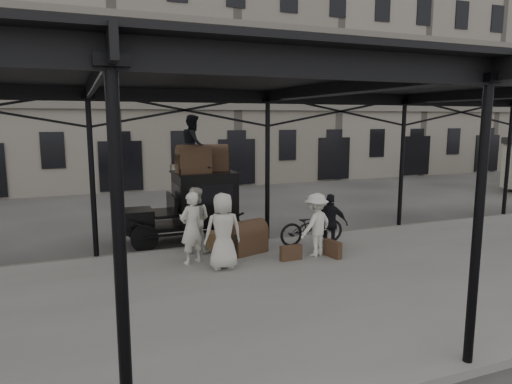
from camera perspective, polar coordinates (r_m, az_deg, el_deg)
ground at (r=12.48m, az=5.04°, el=-8.67°), size 120.00×120.00×0.00m
platform at (r=10.80m, az=9.89°, el=-11.20°), size 28.00×8.00×0.15m
canopy at (r=10.42m, az=9.76°, el=13.37°), size 22.50×9.00×4.74m
building_frontage at (r=29.28m, az=-11.33°, el=15.15°), size 64.00×8.00×14.00m
taxi at (r=14.42m, az=-7.65°, el=-1.37°), size 3.65×1.55×2.18m
porter_left at (r=11.71m, az=-8.08°, el=-4.46°), size 0.79×0.67×1.85m
porter_midleft at (r=12.64m, az=-7.67°, el=-3.50°), size 1.11×1.03×1.83m
porter_centre at (r=11.22m, az=-4.14°, el=-4.87°), size 0.95×0.64×1.89m
porter_official at (r=12.82m, az=9.28°, el=-3.83°), size 0.98×0.92×1.62m
porter_right at (r=12.35m, az=7.52°, el=-4.07°), size 1.26×1.01×1.71m
bicycle at (r=13.53m, az=6.99°, el=-4.28°), size 2.05×0.72×1.07m
porter_roof at (r=14.10m, az=-7.84°, el=6.00°), size 0.88×1.01×1.76m
steamer_trunk_roof_near at (r=13.98m, az=-7.84°, el=3.83°), size 1.02×0.67×0.72m
steamer_trunk_roof_far at (r=14.61m, az=-5.40°, el=4.05°), size 1.05×0.77×0.70m
steamer_trunk_platform at (r=12.64m, az=-1.13°, el=-5.91°), size 1.18×0.92×0.76m
wicker_hamper at (r=13.06m, az=-4.82°, el=-6.04°), size 0.71×0.62×0.50m
suitcase_upright at (r=12.44m, az=9.55°, el=-7.02°), size 0.25×0.62×0.45m
suitcase_flat at (r=12.04m, az=4.40°, el=-7.58°), size 0.60×0.16×0.40m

